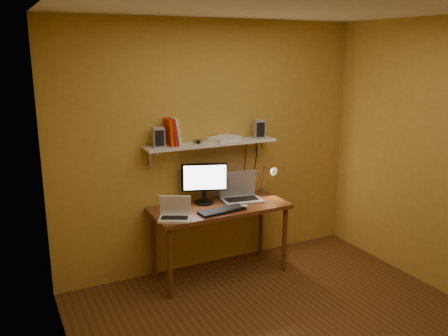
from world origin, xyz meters
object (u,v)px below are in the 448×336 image
speaker_left (159,137)px  speaker_right (259,129)px  netbook (175,212)px  desk_lamp (269,176)px  shelf_camera (197,142)px  router (224,139)px  wall_shelf (211,144)px  mouse (243,206)px  laptop (240,192)px  monitor (204,181)px  desk (220,214)px  keyboard (222,210)px

speaker_left → speaker_right: speaker_right is taller
netbook → desk_lamp: bearing=40.5°
desk_lamp → shelf_camera: shelf_camera is taller
netbook → router: (0.68, 0.33, 0.59)m
wall_shelf → mouse: wall_shelf is taller
speaker_right → speaker_left: bearing=-164.0°
mouse → desk_lamp: (0.47, 0.28, 0.19)m
mouse → router: (-0.04, 0.35, 0.63)m
mouse → laptop: bearing=77.0°
desk_lamp → laptop: bearing=-176.3°
speaker_left → router: 0.71m
speaker_right → mouse: bearing=-121.2°
monitor → speaker_left: speaker_left is taller
speaker_left → laptop: bearing=1.2°
desk → speaker_left: speaker_left is taller
desk → speaker_right: (0.56, 0.19, 0.81)m
netbook → mouse: 0.72m
keyboard → wall_shelf: bearing=75.8°
speaker_left → router: speaker_left is taller
mouse → keyboard: bearing=-170.3°
laptop → netbook: bearing=-156.3°
monitor → speaker_left: bearing=-165.4°
laptop → keyboard: (-0.34, -0.26, -0.07)m
monitor → keyboard: size_ratio=0.95×
speaker_left → shelf_camera: (0.38, -0.06, -0.07)m
netbook → shelf_camera: shelf_camera is taller
laptop → speaker_left: bearing=-178.9°
keyboard → desk: bearing=65.9°
monitor → shelf_camera: size_ratio=4.38×
shelf_camera → netbook: bearing=-142.5°
desk → netbook: size_ratio=3.94×
monitor → speaker_left: size_ratio=2.30×
wall_shelf → shelf_camera: (-0.18, -0.05, 0.05)m
desk → wall_shelf: wall_shelf is taller
speaker_left → speaker_right: size_ratio=0.99×
laptop → netbook: 0.86m
keyboard → shelf_camera: (-0.12, 0.30, 0.64)m
speaker_right → desk: bearing=-145.1°
wall_shelf → desk_lamp: size_ratio=3.73×
desk → desk_lamp: bearing=10.8°
speaker_right → router: speaker_right is taller
desk → router: (0.15, 0.19, 0.74)m
wall_shelf → router: (0.15, -0.00, 0.04)m
wall_shelf → router: bearing=-0.8°
monitor → mouse: 0.48m
netbook → shelf_camera: (0.36, 0.28, 0.60)m
speaker_left → shelf_camera: size_ratio=1.90×
monitor → router: (0.25, 0.04, 0.41)m
laptop → router: 0.60m
keyboard → speaker_right: size_ratio=2.41×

